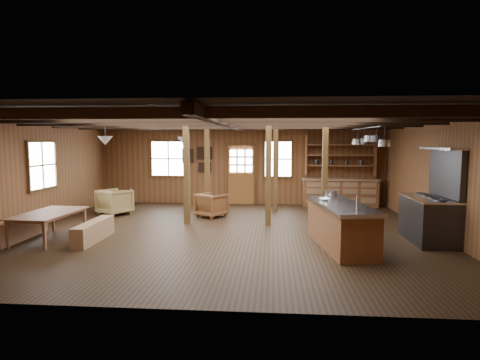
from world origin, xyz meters
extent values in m
cube|color=black|center=(0.00, 0.00, -0.01)|extent=(10.00, 9.00, 0.02)
cube|color=black|center=(0.00, 0.00, 2.81)|extent=(10.00, 9.00, 0.02)
cube|color=brown|center=(-5.01, 0.00, 1.40)|extent=(0.02, 9.00, 2.80)
cube|color=brown|center=(5.01, 0.00, 1.40)|extent=(0.02, 9.00, 2.80)
cube|color=brown|center=(0.00, 4.51, 1.40)|extent=(10.00, 0.02, 2.80)
cube|color=brown|center=(0.00, -4.51, 1.40)|extent=(10.00, 0.02, 2.80)
cube|color=black|center=(0.00, -3.50, 2.68)|extent=(9.80, 0.12, 0.18)
cube|color=black|center=(0.00, -2.00, 2.68)|extent=(9.80, 0.12, 0.18)
cube|color=black|center=(0.00, -0.50, 2.68)|extent=(9.80, 0.12, 0.18)
cube|color=black|center=(0.00, 1.00, 2.68)|extent=(9.80, 0.12, 0.18)
cube|color=black|center=(0.00, 2.50, 2.68)|extent=(9.80, 0.12, 0.18)
cube|color=black|center=(0.00, 3.80, 2.68)|extent=(9.80, 0.12, 0.18)
cube|color=black|center=(0.00, 0.00, 2.68)|extent=(0.18, 8.82, 0.18)
cube|color=#4A3015|center=(-1.20, 1.00, 1.40)|extent=(0.15, 0.15, 2.80)
cube|color=#4A3015|center=(-1.00, 3.20, 1.40)|extent=(0.15, 0.15, 2.80)
cube|color=#4A3015|center=(1.00, 1.00, 1.40)|extent=(0.15, 0.15, 2.80)
cube|color=#4A3015|center=(1.20, 3.20, 1.40)|extent=(0.15, 0.15, 2.80)
cube|color=#4A3015|center=(2.60, 2.00, 1.40)|extent=(0.15, 0.15, 2.80)
cube|color=brown|center=(0.00, 4.45, 0.55)|extent=(0.90, 0.06, 1.10)
cube|color=#4A3015|center=(-0.48, 4.45, 1.05)|extent=(0.06, 0.08, 2.10)
cube|color=#4A3015|center=(0.48, 4.45, 1.05)|extent=(0.06, 0.08, 2.10)
cube|color=#4A3015|center=(0.00, 4.45, 2.12)|extent=(1.02, 0.08, 0.06)
cube|color=white|center=(0.00, 4.45, 1.55)|extent=(0.84, 0.02, 0.90)
cube|color=white|center=(-2.60, 4.46, 1.60)|extent=(1.20, 0.02, 1.20)
cube|color=#4A3015|center=(-2.60, 4.46, 1.60)|extent=(1.32, 0.06, 1.32)
cube|color=white|center=(1.30, 4.46, 1.60)|extent=(0.90, 0.02, 1.20)
cube|color=#4A3015|center=(1.30, 4.46, 1.60)|extent=(1.02, 0.06, 1.32)
cube|color=white|center=(-4.96, 0.50, 1.60)|extent=(0.02, 1.20, 1.20)
cube|color=#4A3015|center=(-4.96, 0.50, 1.60)|extent=(0.14, 1.24, 1.32)
cube|color=silver|center=(-1.30, 4.46, 1.80)|extent=(0.50, 0.03, 0.40)
cube|color=black|center=(-1.30, 4.45, 1.80)|extent=(0.55, 0.02, 0.45)
cube|color=silver|center=(-1.90, 4.46, 1.70)|extent=(0.35, 0.03, 0.45)
cube|color=black|center=(-1.90, 4.45, 1.70)|extent=(0.40, 0.02, 0.50)
cube|color=silver|center=(-1.30, 4.46, 1.30)|extent=(0.40, 0.03, 0.30)
cube|color=black|center=(-1.30, 4.45, 1.30)|extent=(0.45, 0.02, 0.35)
cube|color=brown|center=(3.40, 4.20, 0.45)|extent=(2.50, 0.55, 0.90)
cube|color=olive|center=(3.40, 4.18, 0.93)|extent=(2.55, 0.60, 0.06)
cube|color=brown|center=(3.40, 4.25, 1.40)|extent=(2.30, 0.35, 0.04)
cube|color=brown|center=(3.40, 4.25, 1.75)|extent=(2.30, 0.35, 0.04)
cube|color=brown|center=(3.40, 4.25, 2.10)|extent=(2.30, 0.35, 0.04)
cube|color=brown|center=(2.25, 4.25, 1.75)|extent=(0.04, 0.35, 1.40)
cube|color=brown|center=(4.55, 4.25, 1.75)|extent=(0.04, 0.35, 1.40)
cylinder|color=#303033|center=(-3.00, 0.00, 2.58)|extent=(0.02, 0.02, 0.45)
cone|color=silver|center=(-3.00, 0.00, 2.25)|extent=(0.36, 0.36, 0.22)
cylinder|color=#303033|center=(-1.50, 2.00, 2.58)|extent=(0.02, 0.02, 0.45)
cone|color=silver|center=(-1.50, 2.00, 2.25)|extent=(0.36, 0.36, 0.22)
cylinder|color=#303033|center=(3.31, 0.30, 2.55)|extent=(0.04, 3.00, 0.04)
cylinder|color=#303033|center=(3.41, -1.05, 2.41)|extent=(0.01, 0.01, 0.28)
cylinder|color=silver|center=(3.41, -1.05, 2.20)|extent=(0.23, 0.23, 0.14)
cylinder|color=#303033|center=(3.39, -0.51, 2.46)|extent=(0.01, 0.01, 0.19)
cylinder|color=#303033|center=(3.39, -0.51, 2.29)|extent=(0.23, 0.23, 0.14)
cylinder|color=#303033|center=(3.36, 0.03, 2.46)|extent=(0.01, 0.01, 0.18)
cylinder|color=silver|center=(3.36, 0.03, 2.30)|extent=(0.26, 0.26, 0.14)
cylinder|color=#303033|center=(3.38, 0.57, 2.43)|extent=(0.01, 0.01, 0.25)
cylinder|color=#303033|center=(3.38, 0.57, 2.23)|extent=(0.24, 0.24, 0.14)
cylinder|color=#303033|center=(3.32, 1.11, 2.42)|extent=(0.01, 0.01, 0.26)
cylinder|color=silver|center=(3.32, 1.11, 2.22)|extent=(0.27, 0.27, 0.14)
cylinder|color=#303033|center=(3.40, 1.65, 2.41)|extent=(0.01, 0.01, 0.29)
cylinder|color=#303033|center=(3.40, 1.65, 2.19)|extent=(0.19, 0.19, 0.14)
cube|color=brown|center=(2.54, -1.15, 0.43)|extent=(1.17, 2.50, 0.86)
cube|color=silver|center=(2.54, -1.15, 0.90)|extent=(1.27, 2.61, 0.08)
cylinder|color=#303033|center=(2.54, -1.75, 0.90)|extent=(0.44, 0.44, 0.06)
cylinder|color=silver|center=(2.74, -1.75, 1.05)|extent=(0.03, 0.03, 0.30)
cube|color=olive|center=(3.00, -0.19, 0.18)|extent=(0.50, 0.43, 0.37)
cube|color=#303033|center=(4.60, -0.49, 0.48)|extent=(0.85, 1.60, 0.96)
cube|color=silver|center=(4.60, -0.49, 0.98)|extent=(0.87, 1.62, 0.04)
cube|color=#303033|center=(4.92, -0.49, 1.55)|extent=(0.12, 1.60, 1.07)
cube|color=silver|center=(4.80, -0.49, 2.08)|extent=(0.40, 1.71, 0.05)
imported|color=brown|center=(-3.90, -1.04, 0.32)|extent=(1.08, 1.84, 0.63)
cube|color=olive|center=(-4.65, -1.04, 0.24)|extent=(0.33, 1.73, 0.48)
cube|color=olive|center=(-2.89, -1.04, 0.22)|extent=(0.30, 1.61, 0.44)
imported|color=brown|center=(-3.75, 2.72, 0.35)|extent=(1.00, 1.01, 0.71)
imported|color=brown|center=(-0.68, 2.03, 0.35)|extent=(1.05, 1.06, 0.70)
imported|color=olive|center=(-3.68, 2.14, 0.39)|extent=(1.16, 1.16, 0.78)
cylinder|color=silver|center=(2.44, -0.39, 1.03)|extent=(0.29, 0.29, 0.17)
imported|color=silver|center=(2.24, -0.80, 0.97)|extent=(0.26, 0.26, 0.06)
camera|label=1|loc=(1.10, -9.59, 2.27)|focal=30.00mm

